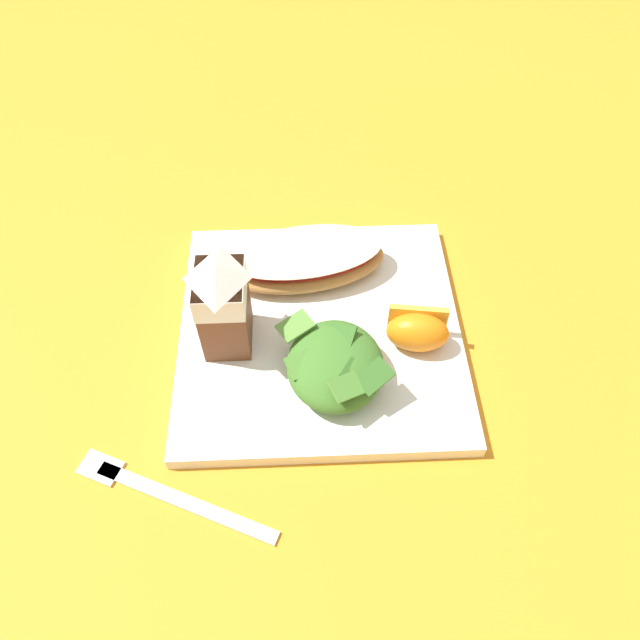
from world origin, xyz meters
name	(u,v)px	position (x,y,z in m)	size (l,w,h in m)	color
ground	(320,335)	(0.00, 0.00, 0.00)	(3.00, 3.00, 0.00)	orange
white_plate	(320,331)	(0.00, 0.00, 0.01)	(0.28, 0.28, 0.02)	white
cheesy_pizza_bread	(305,260)	(0.07, 0.01, 0.03)	(0.10, 0.18, 0.04)	#B77F42
green_salad_pile	(335,365)	(-0.06, -0.01, 0.04)	(0.10, 0.11, 0.05)	#3D7028
milk_carton	(222,300)	(-0.01, 0.09, 0.08)	(0.06, 0.05, 0.11)	brown
orange_wedge_front	(417,331)	(-0.02, -0.09, 0.04)	(0.04, 0.06, 0.04)	orange
metal_fork	(160,491)	(-0.16, 0.14, 0.00)	(0.09, 0.18, 0.01)	silver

